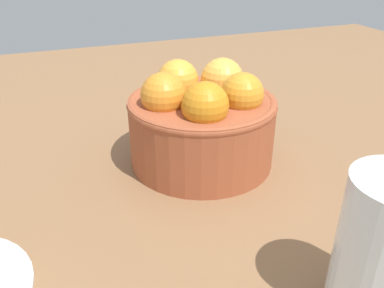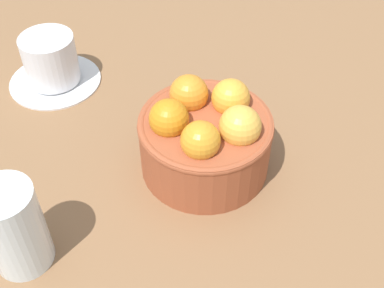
# 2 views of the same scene
# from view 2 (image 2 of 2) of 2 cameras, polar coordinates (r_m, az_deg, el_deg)

# --- Properties ---
(ground_plane) EXTENTS (1.40, 1.12, 0.05)m
(ground_plane) POSITION_cam_2_polar(r_m,az_deg,el_deg) (0.63, 1.40, -3.91)
(ground_plane) COLOR brown
(terracotta_bowl) EXTENTS (0.16, 0.16, 0.11)m
(terracotta_bowl) POSITION_cam_2_polar(r_m,az_deg,el_deg) (0.58, 1.54, 0.86)
(terracotta_bowl) COLOR #9E4C2D
(terracotta_bowl) RESTS_ON ground_plane
(coffee_cup) EXTENTS (0.13, 0.13, 0.07)m
(coffee_cup) POSITION_cam_2_polar(r_m,az_deg,el_deg) (0.74, -15.79, 8.86)
(coffee_cup) COLOR silver
(coffee_cup) RESTS_ON ground_plane
(water_glass) EXTENTS (0.06, 0.06, 0.10)m
(water_glass) POSITION_cam_2_polar(r_m,az_deg,el_deg) (0.52, -19.71, -9.02)
(water_glass) COLOR silver
(water_glass) RESTS_ON ground_plane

